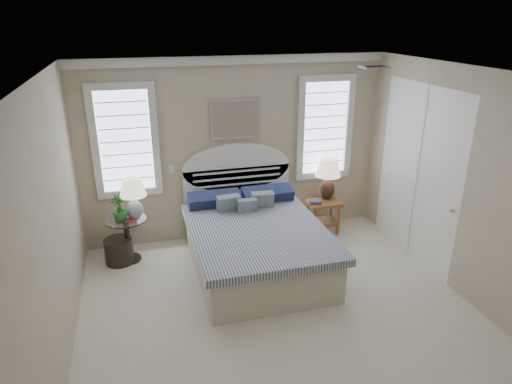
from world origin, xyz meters
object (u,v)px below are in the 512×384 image
object	(u,v)px
side_table_left	(127,235)
floor_pot	(119,251)
nightstand_right	(323,209)
lamp_left	(133,194)
bed	(254,240)
lamp_right	(328,174)

from	to	relation	value
side_table_left	floor_pot	size ratio (longest dim) A/B	1.63
side_table_left	nightstand_right	distance (m)	2.95
nightstand_right	lamp_left	bearing A→B (deg)	-177.65
bed	lamp_left	bearing A→B (deg)	159.13
side_table_left	lamp_left	world-z (taller)	lamp_left
bed	side_table_left	size ratio (longest dim) A/B	3.61
bed	lamp_right	bearing A→B (deg)	29.61
floor_pot	lamp_left	xyz separation A→B (m)	(0.27, 0.02, 0.81)
floor_pot	lamp_right	distance (m)	3.27
lamp_left	lamp_right	world-z (taller)	lamp_left
nightstand_right	floor_pot	distance (m)	3.09
bed	nightstand_right	bearing A→B (deg)	28.03
bed	floor_pot	bearing A→B (deg)	162.52
lamp_left	lamp_right	size ratio (longest dim) A/B	0.90
bed	floor_pot	world-z (taller)	bed
bed	lamp_left	size ratio (longest dim) A/B	3.92
nightstand_right	lamp_right	distance (m)	0.55
floor_pot	lamp_right	world-z (taller)	lamp_right
floor_pot	nightstand_right	bearing A→B (deg)	2.44
nightstand_right	lamp_right	bearing A→B (deg)	46.87
side_table_left	lamp_left	size ratio (longest dim) A/B	1.08
bed	side_table_left	world-z (taller)	bed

